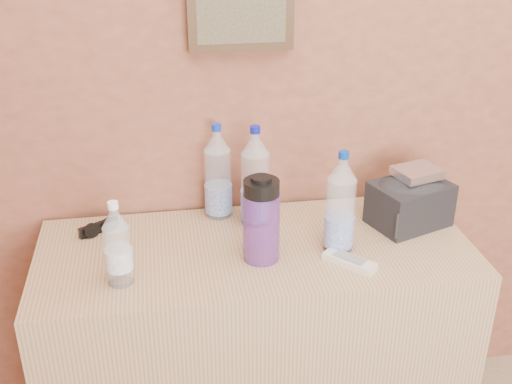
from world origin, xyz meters
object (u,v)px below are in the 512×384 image
pet_large_c (255,181)px  pet_large_d (340,207)px  sunglasses (99,228)px  pet_large_b (218,176)px  foil_packet (417,172)px  pet_small (118,248)px  toiletry_bag (410,201)px  dresser (255,353)px  nalgene_bottle (261,219)px  ac_remote (350,262)px

pet_large_c → pet_large_d: bearing=-42.9°
pet_large_c → sunglasses: (-0.47, 0.01, -0.12)m
pet_large_b → foil_packet: pet_large_b is taller
pet_large_b → pet_small: pet_large_b is taller
toiletry_bag → foil_packet: foil_packet is taller
sunglasses → dresser: bearing=-50.4°
nalgene_bottle → ac_remote: bearing=-17.6°
pet_large_b → pet_small: (-0.29, -0.33, -0.03)m
pet_small → foil_packet: bearing=12.5°
pet_large_c → foil_packet: (0.47, -0.07, 0.03)m
nalgene_bottle → sunglasses: bearing=154.3°
pet_large_d → ac_remote: 0.15m
ac_remote → toiletry_bag: size_ratio=0.67×
dresser → pet_large_d: size_ratio=4.16×
sunglasses → ac_remote: sunglasses is taller
dresser → foil_packet: 0.74m
dresser → foil_packet: bearing=8.5°
sunglasses → ac_remote: 0.74m
pet_large_d → foil_packet: (0.27, 0.12, 0.03)m
dresser → pet_small: 0.63m
dresser → pet_large_d: bearing=-11.0°
pet_large_b → foil_packet: (0.58, -0.14, 0.03)m
pet_small → sunglasses: (-0.07, 0.28, -0.09)m
pet_small → ac_remote: bearing=-1.4°
pet_large_c → pet_large_d: size_ratio=1.04×
ac_remote → toiletry_bag: toiletry_bag is taller
pet_large_b → toiletry_bag: pet_large_b is taller
pet_large_c → sunglasses: size_ratio=2.51×
dresser → pet_large_c: pet_large_c is taller
foil_packet → sunglasses: bearing=175.0°
ac_remote → pet_small: bearing=-134.4°
dresser → pet_large_c: bearing=80.9°
pet_large_c → nalgene_bottle: size_ratio=1.26×
dresser → pet_large_d: 0.57m
toiletry_bag → sunglasses: bearing=154.4°
dresser → sunglasses: bearing=160.6°
pet_large_b → toiletry_bag: bearing=-14.9°
sunglasses → foil_packet: size_ratio=0.99×
pet_large_c → foil_packet: pet_large_c is taller
pet_small → dresser: bearing=17.7°
pet_large_d → dresser: bearing=169.0°
toiletry_bag → pet_small: bearing=172.2°
pet_large_c → sunglasses: bearing=178.9°
ac_remote → foil_packet: size_ratio=1.19×
sunglasses → nalgene_bottle: bearing=-56.7°
dresser → nalgene_bottle: bearing=-83.9°
pet_large_d → toiletry_bag: 0.28m
sunglasses → toiletry_bag: toiletry_bag is taller
toiletry_bag → pet_large_c: bearing=149.7°
ac_remote → pet_large_c: bearing=174.2°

